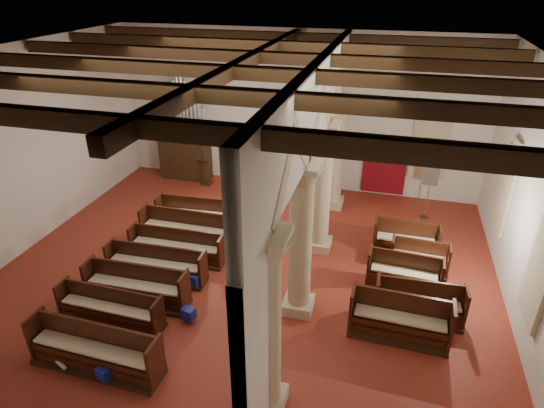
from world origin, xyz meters
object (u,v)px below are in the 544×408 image
(nave_pew_0, at_px, (96,355))
(pipe_organ, at_px, (185,146))
(aisle_pew_0, at_px, (399,324))
(lectern, at_px, (206,173))
(processional_banner, at_px, (427,198))

(nave_pew_0, bearing_deg, pipe_organ, 105.29)
(pipe_organ, relative_size, aisle_pew_0, 1.88)
(lectern, distance_m, nave_pew_0, 9.69)
(pipe_organ, bearing_deg, aisle_pew_0, -39.82)
(nave_pew_0, distance_m, aisle_pew_0, 6.88)
(nave_pew_0, bearing_deg, aisle_pew_0, 24.59)
(lectern, bearing_deg, pipe_organ, 161.33)
(pipe_organ, xyz_separation_m, processional_banner, (9.57, -1.03, -0.60))
(lectern, xyz_separation_m, aisle_pew_0, (7.73, -6.89, -0.09))
(pipe_organ, distance_m, nave_pew_0, 10.37)
(lectern, relative_size, processional_banner, 0.53)
(aisle_pew_0, bearing_deg, lectern, 140.26)
(nave_pew_0, height_order, aisle_pew_0, aisle_pew_0)
(nave_pew_0, bearing_deg, processional_banner, 53.16)
(pipe_organ, bearing_deg, processional_banner, -6.17)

